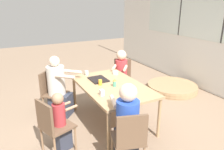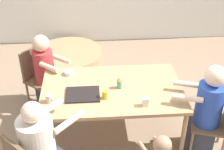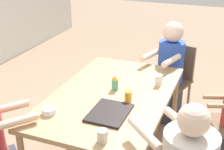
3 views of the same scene
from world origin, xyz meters
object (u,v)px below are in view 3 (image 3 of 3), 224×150
(sippy_cup, at_px, (115,83))
(milk_carton_small, at_px, (159,80))
(chair_for_woman_green_shirt, at_px, (175,73))
(coffee_mug, at_px, (103,136))
(juice_glass, at_px, (128,96))
(bowl_white_shallow, at_px, (49,111))
(person_woman_green_shirt, at_px, (169,75))

(sippy_cup, bearing_deg, milk_carton_small, -55.49)
(chair_for_woman_green_shirt, xyz_separation_m, coffee_mug, (-1.85, 0.15, 0.27))
(juice_glass, distance_m, milk_carton_small, 0.44)
(sippy_cup, bearing_deg, coffee_mug, -165.03)
(chair_for_woman_green_shirt, xyz_separation_m, sippy_cup, (-1.08, 0.36, 0.29))
(juice_glass, distance_m, bowl_white_shallow, 0.66)
(sippy_cup, distance_m, bowl_white_shallow, 0.68)
(coffee_mug, xyz_separation_m, bowl_white_shallow, (0.18, 0.54, -0.02))
(bowl_white_shallow, bearing_deg, coffee_mug, -108.71)
(chair_for_woman_green_shirt, height_order, milk_carton_small, chair_for_woman_green_shirt)
(sippy_cup, relative_size, bowl_white_shallow, 1.19)
(sippy_cup, height_order, juice_glass, sippy_cup)
(milk_carton_small, relative_size, bowl_white_shallow, 0.87)
(sippy_cup, height_order, milk_carton_small, sippy_cup)
(juice_glass, relative_size, milk_carton_small, 0.98)
(chair_for_woman_green_shirt, xyz_separation_m, milk_carton_small, (-0.84, 0.01, 0.27))
(chair_for_woman_green_shirt, height_order, bowl_white_shallow, chair_for_woman_green_shirt)
(coffee_mug, xyz_separation_m, sippy_cup, (0.77, 0.21, 0.02))
(sippy_cup, relative_size, juice_glass, 1.40)
(milk_carton_small, distance_m, bowl_white_shallow, 1.07)
(sippy_cup, bearing_deg, juice_glass, -132.88)
(coffee_mug, distance_m, milk_carton_small, 1.02)
(chair_for_woman_green_shirt, distance_m, sippy_cup, 1.17)
(person_woman_green_shirt, bearing_deg, sippy_cup, 88.23)
(chair_for_woman_green_shirt, bearing_deg, person_woman_green_shirt, 90.00)
(coffee_mug, distance_m, bowl_white_shallow, 0.57)
(chair_for_woman_green_shirt, bearing_deg, bowl_white_shallow, 84.46)
(milk_carton_small, bearing_deg, sippy_cup, 124.51)
(chair_for_woman_green_shirt, distance_m, milk_carton_small, 0.88)
(coffee_mug, relative_size, milk_carton_small, 0.91)
(person_woman_green_shirt, distance_m, bowl_white_shallow, 1.65)
(bowl_white_shallow, bearing_deg, chair_for_woman_green_shirt, -22.50)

